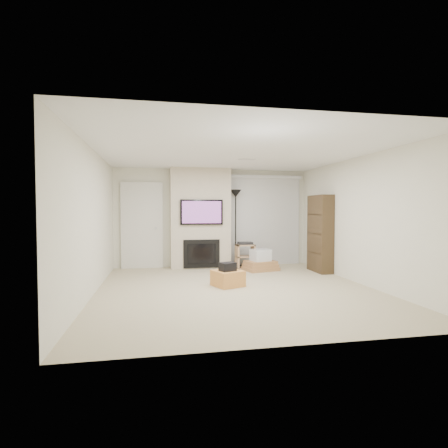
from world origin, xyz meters
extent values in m
cube|color=#BDAF8A|center=(0.00, 0.00, 0.00)|extent=(5.00, 5.50, 0.00)
cube|color=white|center=(0.00, 0.00, 2.50)|extent=(5.00, 5.50, 0.00)
cube|color=silver|center=(0.00, 2.75, 1.25)|extent=(5.00, 0.00, 2.50)
cube|color=silver|center=(0.00, -2.75, 1.25)|extent=(5.00, 0.00, 2.50)
cube|color=silver|center=(-2.50, 0.00, 1.25)|extent=(0.00, 5.50, 2.50)
cube|color=silver|center=(2.50, 0.00, 1.25)|extent=(0.00, 5.50, 2.50)
cube|color=silver|center=(0.40, 0.80, 2.50)|extent=(0.35, 0.18, 0.01)
cube|color=#DC9045|center=(-0.10, 0.27, 0.15)|extent=(0.65, 0.65, 0.30)
cube|color=black|center=(-0.12, 0.22, 0.38)|extent=(0.34, 0.31, 0.16)
cube|color=beige|center=(-0.35, 2.55, 1.25)|extent=(1.50, 0.40, 2.50)
cube|color=black|center=(-0.35, 2.32, 1.40)|extent=(1.05, 0.06, 0.62)
cube|color=#64336A|center=(-0.35, 2.29, 1.40)|extent=(0.96, 0.00, 0.54)
cube|color=black|center=(-0.35, 2.34, 0.37)|extent=(0.90, 0.04, 0.70)
cube|color=black|center=(-0.35, 2.32, 0.37)|extent=(0.70, 0.02, 0.50)
cube|color=silver|center=(-1.80, 2.71, 1.07)|extent=(1.02, 0.08, 2.14)
cube|color=beige|center=(-1.80, 2.72, 1.02)|extent=(0.90, 0.05, 2.05)
cylinder|color=silver|center=(-1.46, 2.67, 1.00)|extent=(0.07, 0.06, 0.07)
cube|color=silver|center=(1.40, 2.69, 2.33)|extent=(1.98, 0.10, 0.08)
cube|color=silver|center=(1.40, 2.70, 1.15)|extent=(1.90, 0.03, 2.29)
cylinder|color=black|center=(0.55, 2.50, 0.02)|extent=(0.29, 0.29, 0.03)
cylinder|color=black|center=(0.55, 2.50, 0.94)|extent=(0.03, 0.03, 1.83)
cone|color=black|center=(0.55, 2.50, 1.88)|extent=(0.29, 0.29, 0.19)
cube|color=tan|center=(0.51, 2.17, 0.30)|extent=(0.04, 0.38, 0.60)
cube|color=tan|center=(0.92, 2.17, 0.30)|extent=(0.04, 0.38, 0.60)
cube|color=tan|center=(0.72, 2.17, 0.01)|extent=(0.45, 0.38, 0.03)
cube|color=tan|center=(0.72, 2.17, 0.30)|extent=(0.45, 0.38, 0.03)
cube|color=tan|center=(0.72, 2.17, 0.58)|extent=(0.45, 0.38, 0.03)
cube|color=black|center=(0.72, 2.17, 0.63)|extent=(0.35, 0.25, 0.06)
cube|color=#B47E4E|center=(1.01, 1.83, 0.04)|extent=(0.88, 0.74, 0.08)
cube|color=#B47E4E|center=(1.01, 1.83, 0.12)|extent=(0.83, 0.70, 0.07)
cube|color=#B47E4E|center=(1.01, 1.83, 0.19)|extent=(0.79, 0.65, 0.07)
cube|color=silver|center=(1.01, 1.83, 0.37)|extent=(0.49, 0.46, 0.28)
cube|color=#362817|center=(2.34, 1.40, 0.90)|extent=(0.30, 0.80, 1.80)
cube|color=#362817|center=(2.32, 1.40, 0.45)|extent=(0.26, 0.72, 0.02)
cube|color=#362817|center=(2.32, 1.40, 0.90)|extent=(0.26, 0.72, 0.02)
cube|color=#362817|center=(2.32, 1.40, 1.35)|extent=(0.26, 0.72, 0.02)
camera|label=1|loc=(-1.40, -6.22, 1.45)|focal=28.00mm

